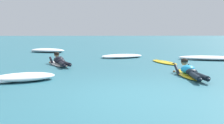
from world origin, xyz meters
name	(u,v)px	position (x,y,z in m)	size (l,w,h in m)	color
ground_plane	(111,55)	(0.00, 10.00, 0.00)	(120.00, 120.00, 0.00)	#2D6B7A
surfer_near	(189,72)	(1.92, 2.25, 0.14)	(0.56, 2.44, 0.54)	yellow
surfer_far	(60,62)	(-2.29, 5.26, 0.14)	(1.23, 2.37, 0.53)	white
drifting_surfboard	(164,62)	(2.03, 5.74, 0.03)	(0.98, 2.03, 0.16)	yellow
whitewater_mid_left	(24,77)	(-2.78, 1.81, 0.10)	(1.85, 1.39, 0.22)	white
whitewater_mid_right	(122,56)	(0.45, 8.17, 0.08)	(2.43, 1.82, 0.17)	white
whitewater_back	(211,58)	(4.47, 6.83, 0.09)	(3.09, 1.90, 0.19)	white
whitewater_far_band	(48,50)	(-3.92, 11.89, 0.12)	(2.59, 2.02, 0.25)	white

